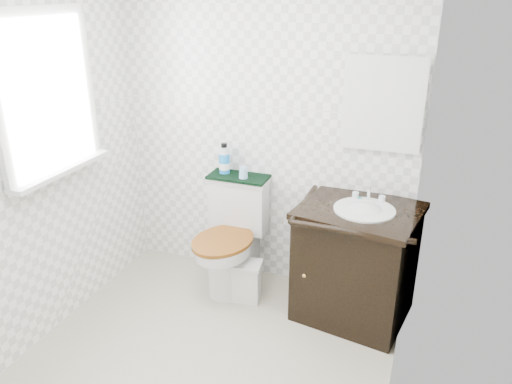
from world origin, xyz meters
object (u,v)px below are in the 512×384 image
Objects in this scene: vanity at (356,260)px; toilet at (233,242)px; trash_bin at (247,281)px; mouthwash_bottle at (224,159)px; cup at (243,173)px.

toilet is at bearing 176.19° from vanity.
toilet is at bearing 136.43° from trash_bin.
vanity is 3.98× the size of mouthwash_bottle.
toilet is at bearing -118.91° from cup.
mouthwash_bottle is at bearing 133.23° from trash_bin.
mouthwash_bottle is at bearing 168.72° from vanity.
trash_bin is at bearing -46.77° from mouthwash_bottle.
toilet reaches higher than trash_bin.
toilet is at bearing -50.78° from mouthwash_bottle.
cup reaches higher than toilet.
vanity is at bearing -3.81° from toilet.
trash_bin is at bearing -43.57° from toilet.
vanity is 1.01m from cup.
vanity reaches higher than trash_bin.
trash_bin is 1.34× the size of mouthwash_bottle.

